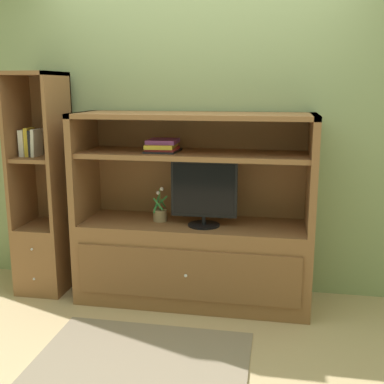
{
  "coord_description": "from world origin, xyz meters",
  "views": [
    {
      "loc": [
        0.63,
        -3.06,
        1.63
      ],
      "look_at": [
        0.0,
        0.35,
        0.87
      ],
      "focal_mm": 44.82,
      "sensor_mm": 36.0,
      "label": 1
    }
  ],
  "objects_px": {
    "media_console": "(193,242)",
    "magazine_stack": "(162,146)",
    "potted_plant": "(160,214)",
    "bookshelf_tall": "(45,218)",
    "tv_monitor": "(204,193)",
    "upright_book_row": "(31,143)"
  },
  "relations": [
    {
      "from": "media_console",
      "to": "magazine_stack",
      "type": "bearing_deg",
      "value": -179.1
    },
    {
      "from": "media_console",
      "to": "magazine_stack",
      "type": "height_order",
      "value": "media_console"
    },
    {
      "from": "magazine_stack",
      "to": "upright_book_row",
      "type": "distance_m",
      "value": 1.07
    },
    {
      "from": "tv_monitor",
      "to": "media_console",
      "type": "bearing_deg",
      "value": 140.94
    },
    {
      "from": "potted_plant",
      "to": "magazine_stack",
      "type": "distance_m",
      "value": 0.53
    },
    {
      "from": "potted_plant",
      "to": "bookshelf_tall",
      "type": "relative_size",
      "value": 0.15
    },
    {
      "from": "media_console",
      "to": "bookshelf_tall",
      "type": "xyz_separation_m",
      "value": [
        -1.23,
        0.01,
        0.13
      ]
    },
    {
      "from": "magazine_stack",
      "to": "potted_plant",
      "type": "bearing_deg",
      "value": -173.12
    },
    {
      "from": "magazine_stack",
      "to": "upright_book_row",
      "type": "bearing_deg",
      "value": -179.89
    },
    {
      "from": "media_console",
      "to": "magazine_stack",
      "type": "relative_size",
      "value": 5.34
    },
    {
      "from": "media_console",
      "to": "magazine_stack",
      "type": "xyz_separation_m",
      "value": [
        -0.23,
        -0.0,
        0.74
      ]
    },
    {
      "from": "media_console",
      "to": "upright_book_row",
      "type": "bearing_deg",
      "value": -179.75
    },
    {
      "from": "magazine_stack",
      "to": "bookshelf_tall",
      "type": "distance_m",
      "value": 1.17
    },
    {
      "from": "media_console",
      "to": "tv_monitor",
      "type": "height_order",
      "value": "media_console"
    },
    {
      "from": "media_console",
      "to": "potted_plant",
      "type": "distance_m",
      "value": 0.33
    },
    {
      "from": "tv_monitor",
      "to": "bookshelf_tall",
      "type": "xyz_separation_m",
      "value": [
        -1.32,
        0.08,
        -0.28
      ]
    },
    {
      "from": "potted_plant",
      "to": "magazine_stack",
      "type": "relative_size",
      "value": 0.81
    },
    {
      "from": "tv_monitor",
      "to": "potted_plant",
      "type": "height_order",
      "value": "tv_monitor"
    },
    {
      "from": "tv_monitor",
      "to": "bookshelf_tall",
      "type": "height_order",
      "value": "bookshelf_tall"
    },
    {
      "from": "magazine_stack",
      "to": "media_console",
      "type": "bearing_deg",
      "value": 0.9
    },
    {
      "from": "bookshelf_tall",
      "to": "upright_book_row",
      "type": "height_order",
      "value": "bookshelf_tall"
    },
    {
      "from": "media_console",
      "to": "bookshelf_tall",
      "type": "bearing_deg",
      "value": 179.74
    }
  ]
}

